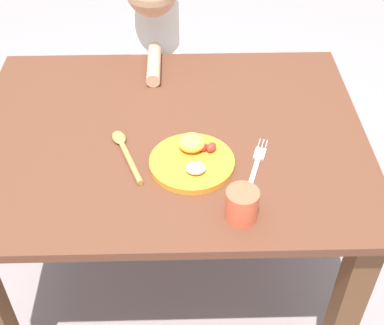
{
  "coord_description": "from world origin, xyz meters",
  "views": [
    {
      "loc": [
        0.04,
        -1.19,
        1.63
      ],
      "look_at": [
        0.06,
        -0.15,
        0.69
      ],
      "focal_mm": 49.62,
      "sensor_mm": 36.0,
      "label": 1
    }
  ],
  "objects_px": {
    "fork": "(257,164)",
    "plate": "(193,159)",
    "person": "(157,67)",
    "drinking_cup": "(242,205)",
    "spoon": "(125,150)"
  },
  "relations": [
    {
      "from": "plate",
      "to": "spoon",
      "type": "xyz_separation_m",
      "value": [
        -0.18,
        0.05,
        -0.01
      ]
    },
    {
      "from": "person",
      "to": "plate",
      "type": "bearing_deg",
      "value": 99.65
    },
    {
      "from": "fork",
      "to": "person",
      "type": "relative_size",
      "value": 0.21
    },
    {
      "from": "spoon",
      "to": "drinking_cup",
      "type": "height_order",
      "value": "drinking_cup"
    },
    {
      "from": "plate",
      "to": "spoon",
      "type": "height_order",
      "value": "plate"
    },
    {
      "from": "plate",
      "to": "fork",
      "type": "relative_size",
      "value": 1.08
    },
    {
      "from": "drinking_cup",
      "to": "person",
      "type": "bearing_deg",
      "value": 104.59
    },
    {
      "from": "fork",
      "to": "spoon",
      "type": "relative_size",
      "value": 0.95
    },
    {
      "from": "plate",
      "to": "person",
      "type": "distance_m",
      "value": 0.7
    },
    {
      "from": "plate",
      "to": "person",
      "type": "bearing_deg",
      "value": 99.65
    },
    {
      "from": "plate",
      "to": "fork",
      "type": "height_order",
      "value": "plate"
    },
    {
      "from": "fork",
      "to": "plate",
      "type": "bearing_deg",
      "value": 104.74
    },
    {
      "from": "plate",
      "to": "drinking_cup",
      "type": "relative_size",
      "value": 2.8
    },
    {
      "from": "fork",
      "to": "person",
      "type": "height_order",
      "value": "person"
    },
    {
      "from": "person",
      "to": "drinking_cup",
      "type": "bearing_deg",
      "value": 104.59
    }
  ]
}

